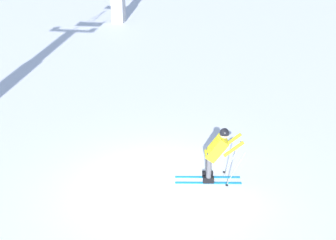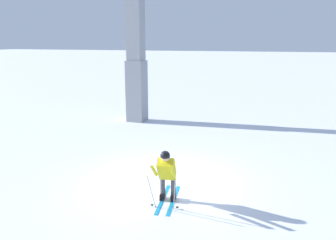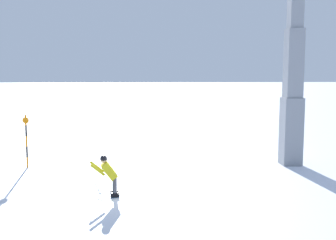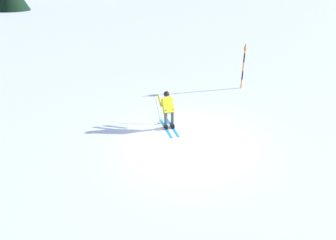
% 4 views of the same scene
% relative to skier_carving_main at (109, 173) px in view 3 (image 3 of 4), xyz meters
% --- Properties ---
extents(ground_plane, '(260.00, 260.00, 0.00)m').
position_rel_skier_carving_main_xyz_m(ground_plane, '(-0.56, 1.37, -0.85)').
color(ground_plane, white).
extents(skier_carving_main, '(0.79, 1.78, 1.62)m').
position_rel_skier_carving_main_xyz_m(skier_carving_main, '(0.00, 0.00, 0.00)').
color(skier_carving_main, '#198CCC').
rests_on(skier_carving_main, ground_plane).
extents(lift_tower_near, '(0.88, 2.99, 9.90)m').
position_rel_skier_carving_main_xyz_m(lift_tower_near, '(-4.48, 8.04, 3.23)').
color(lift_tower_near, gray).
rests_on(lift_tower_near, ground_plane).
extents(trail_marker_pole, '(0.07, 0.28, 2.40)m').
position_rel_skier_carving_main_xyz_m(trail_marker_pole, '(-4.59, -4.02, 0.43)').
color(trail_marker_pole, orange).
rests_on(trail_marker_pole, ground_plane).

